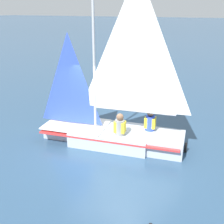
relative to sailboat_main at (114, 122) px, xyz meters
The scene contains 4 objects.
ground_plane 0.73m from the sailboat_main, behind, with size 260.00×260.00×0.00m, color #2D4C6B.
sailboat_main is the anchor object (origin of this frame).
sailor_helm 0.45m from the sailboat_main, 39.77° to the right, with size 0.37×0.34×1.16m.
sailor_crew 1.16m from the sailboat_main, 23.74° to the left, with size 0.37×0.34×1.16m.
Camera 1 is at (3.63, -7.53, 4.17)m, focal length 45.00 mm.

